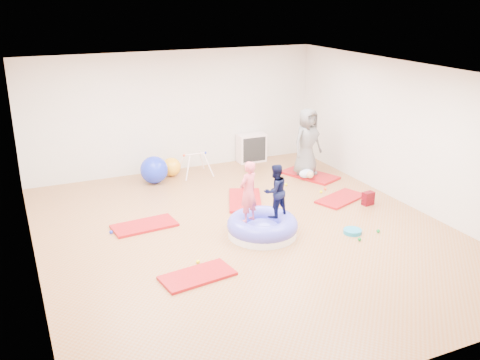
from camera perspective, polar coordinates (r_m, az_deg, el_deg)
name	(u,v)px	position (r m, az deg, el deg)	size (l,w,h in m)	color
room	(247,157)	(9.01, 0.78, 2.42)	(7.01, 8.01, 2.81)	#9A724D
gym_mat_front_left	(197,276)	(8.15, -4.56, -10.14)	(1.10, 0.55, 0.05)	#A81329
gym_mat_mid_left	(144,226)	(9.90, -10.15, -4.80)	(1.14, 0.57, 0.05)	#A81329
gym_mat_center_back	(245,200)	(10.90, 0.53, -2.17)	(1.27, 0.64, 0.05)	#A81329
gym_mat_right	(341,199)	(11.18, 10.71, -1.96)	(1.10, 0.55, 0.05)	#A81329
gym_mat_rear_right	(310,175)	(12.49, 7.44, 0.53)	(1.29, 0.65, 0.05)	#A81329
inflatable_cushion	(262,227)	(9.39, 2.40, -5.02)	(1.25, 1.25, 0.39)	white
child_pink	(248,189)	(9.00, 0.89, -0.98)	(0.39, 0.26, 1.08)	#DC5163
child_navy	(275,188)	(9.23, 3.78, -0.88)	(0.46, 0.36, 0.96)	black
adult_caregiver	(307,142)	(12.24, 7.18, 4.06)	(0.75, 0.49, 1.54)	#5F5F5F
infant	(307,174)	(12.15, 7.18, 0.66)	(0.35, 0.35, 0.20)	#C3D2FA
ball_pit_balls	(281,217)	(10.09, 4.39, -4.01)	(4.72, 3.00, 0.06)	#107E28
exercise_ball_blue	(154,170)	(12.01, -9.15, 1.08)	(0.61, 0.61, 0.61)	#1B2FDA
exercise_ball_orange	(172,167)	(12.45, -7.32, 1.40)	(0.43, 0.43, 0.43)	#FFAD21
infant_play_gym	(195,161)	(12.36, -4.83, 2.05)	(0.70, 0.67, 0.54)	white
cube_shelf	(252,148)	(13.37, 1.24, 3.44)	(0.71, 0.35, 0.71)	white
balance_disc	(352,231)	(9.70, 11.90, -5.39)	(0.32, 0.32, 0.07)	teal
backpack	(368,198)	(10.99, 13.51, -1.92)	(0.23, 0.14, 0.27)	#A10618
yellow_toy	(221,268)	(8.36, -2.02, -9.32)	(0.22, 0.22, 0.03)	#F9F903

